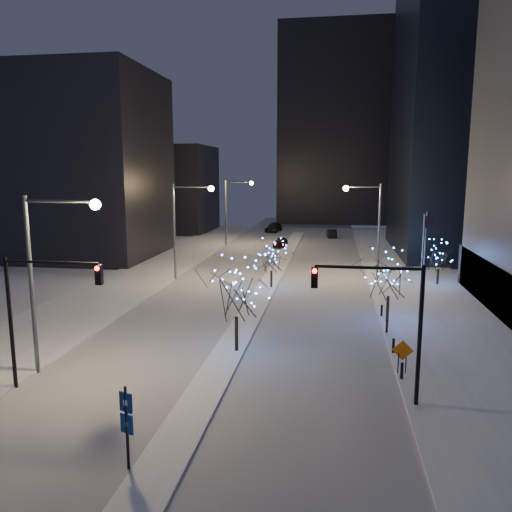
% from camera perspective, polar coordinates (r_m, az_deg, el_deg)
% --- Properties ---
extents(ground, '(160.00, 160.00, 0.00)m').
position_cam_1_polar(ground, '(25.94, -6.41, -16.14)').
color(ground, white).
rests_on(ground, ground).
extents(road, '(20.00, 130.00, 0.02)m').
position_cam_1_polar(road, '(58.93, 2.55, -1.38)').
color(road, '#ACB0BB').
rests_on(road, ground).
extents(median, '(2.00, 80.00, 0.15)m').
position_cam_1_polar(median, '(54.05, 1.96, -2.32)').
color(median, white).
rests_on(median, ground).
extents(east_sidewalk, '(10.00, 90.00, 0.15)m').
position_cam_1_polar(east_sidewalk, '(44.80, 19.82, -5.41)').
color(east_sidewalk, white).
rests_on(east_sidewalk, ground).
extents(west_sidewalk, '(8.00, 90.00, 0.15)m').
position_cam_1_polar(west_sidewalk, '(48.42, -16.27, -4.12)').
color(west_sidewalk, white).
rests_on(west_sidewalk, ground).
extents(filler_west_near, '(22.00, 18.00, 24.00)m').
position_cam_1_polar(filler_west_near, '(71.32, -20.20, 9.64)').
color(filler_west_near, black).
rests_on(filler_west_near, ground).
extents(filler_west_far, '(18.00, 16.00, 16.00)m').
position_cam_1_polar(filler_west_far, '(98.04, -10.48, 7.56)').
color(filler_west_far, black).
rests_on(filler_west_far, ground).
extents(horizon_block, '(24.00, 14.00, 42.00)m').
position_cam_1_polar(horizon_block, '(114.92, 8.96, 14.37)').
color(horizon_block, black).
rests_on(horizon_block, ground).
extents(street_lamp_w_near, '(4.40, 0.56, 10.00)m').
position_cam_1_polar(street_lamp_w_near, '(29.26, -22.73, -0.48)').
color(street_lamp_w_near, '#595E66').
rests_on(street_lamp_w_near, ground).
extents(street_lamp_w_mid, '(4.40, 0.56, 10.00)m').
position_cam_1_polar(street_lamp_w_mid, '(52.02, -8.25, 4.28)').
color(street_lamp_w_mid, '#595E66').
rests_on(street_lamp_w_mid, ground).
extents(street_lamp_w_far, '(4.40, 0.56, 10.00)m').
position_cam_1_polar(street_lamp_w_far, '(76.20, -2.72, 6.04)').
color(street_lamp_w_far, '#595E66').
rests_on(street_lamp_w_far, ground).
extents(street_lamp_east, '(3.90, 0.56, 10.00)m').
position_cam_1_polar(street_lamp_east, '(52.86, 12.94, 4.17)').
color(street_lamp_east, '#595E66').
rests_on(street_lamp_east, ground).
extents(traffic_signal_west, '(5.26, 0.43, 7.00)m').
position_cam_1_polar(traffic_signal_west, '(27.69, -23.77, -4.77)').
color(traffic_signal_west, black).
rests_on(traffic_signal_west, ground).
extents(traffic_signal_east, '(5.26, 0.43, 7.00)m').
position_cam_1_polar(traffic_signal_east, '(24.52, 14.74, -6.05)').
color(traffic_signal_east, black).
rests_on(traffic_signal_east, ground).
extents(flagpoles, '(1.35, 2.60, 8.00)m').
position_cam_1_polar(flagpoles, '(40.88, 18.67, 0.03)').
color(flagpoles, silver).
rests_on(flagpoles, east_sidewalk).
extents(bollards, '(0.16, 12.16, 0.90)m').
position_cam_1_polar(bollards, '(34.42, 15.06, -8.74)').
color(bollards, black).
rests_on(bollards, east_sidewalk).
extents(car_near, '(2.09, 4.38, 1.44)m').
position_cam_1_polar(car_near, '(75.30, 2.82, 1.57)').
color(car_near, black).
rests_on(car_near, ground).
extents(car_mid, '(1.97, 4.47, 1.43)m').
position_cam_1_polar(car_mid, '(87.28, 8.63, 2.58)').
color(car_mid, black).
rests_on(car_mid, ground).
extents(car_far, '(3.13, 5.88, 1.62)m').
position_cam_1_polar(car_far, '(94.38, 2.03, 3.26)').
color(car_far, black).
rests_on(car_far, ground).
extents(holiday_tree_median_near, '(5.82, 5.82, 5.81)m').
position_cam_1_polar(holiday_tree_median_near, '(30.83, -2.29, -4.03)').
color(holiday_tree_median_near, black).
rests_on(holiday_tree_median_near, median).
extents(holiday_tree_median_far, '(4.20, 4.20, 4.65)m').
position_cam_1_polar(holiday_tree_median_far, '(48.04, 1.78, -0.10)').
color(holiday_tree_median_far, black).
rests_on(holiday_tree_median_far, median).
extents(holiday_tree_plaza_near, '(4.51, 4.51, 5.32)m').
position_cam_1_polar(holiday_tree_plaza_near, '(38.23, 14.96, -2.23)').
color(holiday_tree_plaza_near, black).
rests_on(holiday_tree_plaza_near, east_sidewalk).
extents(holiday_tree_plaza_far, '(4.44, 4.44, 4.44)m').
position_cam_1_polar(holiday_tree_plaza_far, '(52.60, 20.19, -0.01)').
color(holiday_tree_plaza_far, black).
rests_on(holiday_tree_plaza_far, east_sidewalk).
extents(wayfinding_sign, '(0.58, 0.30, 3.36)m').
position_cam_1_polar(wayfinding_sign, '(20.33, -14.58, -17.58)').
color(wayfinding_sign, black).
rests_on(wayfinding_sign, ground).
extents(construction_sign, '(1.17, 0.14, 1.92)m').
position_cam_1_polar(construction_sign, '(29.28, 16.40, -10.64)').
color(construction_sign, black).
rests_on(construction_sign, east_sidewalk).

